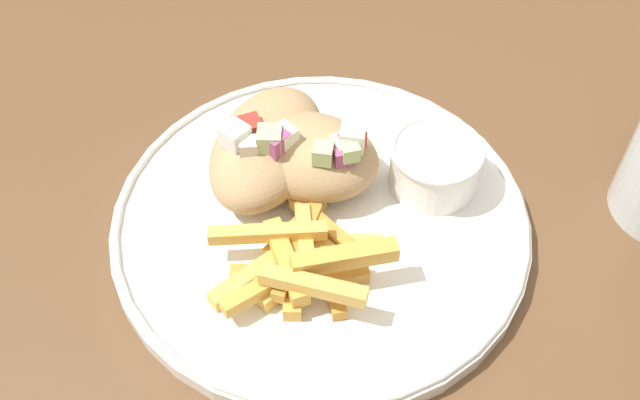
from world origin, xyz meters
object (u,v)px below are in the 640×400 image
object	(u,v)px
pita_sandwich_near	(267,147)
pita_sandwich_far	(310,156)
sauce_ramekin	(435,163)
plate	(320,220)
fries_pile	(300,262)

from	to	relation	value
pita_sandwich_near	pita_sandwich_far	world-z (taller)	pita_sandwich_far
pita_sandwich_near	pita_sandwich_far	distance (m)	0.03
pita_sandwich_near	sauce_ramekin	world-z (taller)	pita_sandwich_near
plate	fries_pile	world-z (taller)	fries_pile
plate	pita_sandwich_far	world-z (taller)	pita_sandwich_far
fries_pile	pita_sandwich_near	bearing A→B (deg)	165.25
pita_sandwich_near	sauce_ramekin	size ratio (longest dim) A/B	2.09
pita_sandwich_far	fries_pile	xyz separation A→B (m)	(0.07, -0.05, -0.01)
plate	pita_sandwich_far	size ratio (longest dim) A/B	2.34
plate	sauce_ramekin	xyz separation A→B (m)	(0.01, 0.09, 0.03)
plate	sauce_ramekin	bearing A→B (deg)	80.93
pita_sandwich_near	pita_sandwich_far	size ratio (longest dim) A/B	1.12
plate	pita_sandwich_far	distance (m)	0.05
pita_sandwich_far	sauce_ramekin	size ratio (longest dim) A/B	1.87
pita_sandwich_near	pita_sandwich_far	xyz separation A→B (m)	(0.02, 0.02, 0.00)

